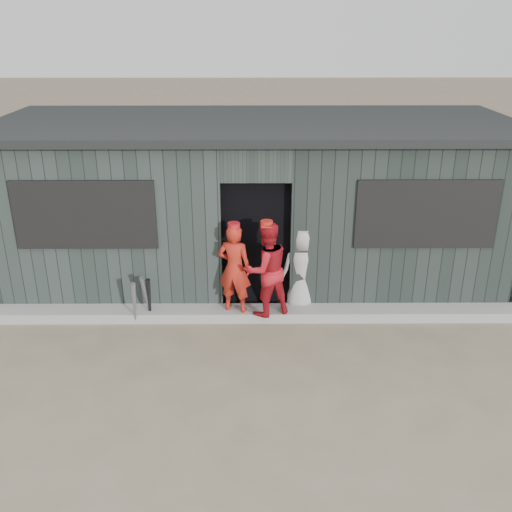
{
  "coord_description": "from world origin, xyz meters",
  "views": [
    {
      "loc": [
        -0.04,
        -5.61,
        4.07
      ],
      "look_at": [
        0.0,
        1.8,
        1.0
      ],
      "focal_mm": 40.0,
      "sensor_mm": 36.0,
      "label": 1
    }
  ],
  "objects_px": {
    "bat_left": "(134,304)",
    "bat_mid": "(147,298)",
    "player_grey_back": "(301,269)",
    "dugout": "(255,201)",
    "bat_right": "(149,299)",
    "player_red_left": "(235,268)",
    "player_red_right": "(266,269)"
  },
  "relations": [
    {
      "from": "bat_left",
      "to": "player_red_right",
      "type": "relative_size",
      "value": 0.51
    },
    {
      "from": "player_red_right",
      "to": "player_grey_back",
      "type": "relative_size",
      "value": 1.05
    },
    {
      "from": "bat_right",
      "to": "player_red_left",
      "type": "height_order",
      "value": "player_red_left"
    },
    {
      "from": "player_grey_back",
      "to": "dugout",
      "type": "distance_m",
      "value": 1.66
    },
    {
      "from": "player_grey_back",
      "to": "dugout",
      "type": "bearing_deg",
      "value": -85.6
    },
    {
      "from": "bat_right",
      "to": "player_grey_back",
      "type": "bearing_deg",
      "value": 9.9
    },
    {
      "from": "bat_left",
      "to": "bat_mid",
      "type": "xyz_separation_m",
      "value": [
        0.15,
        0.14,
        0.02
      ]
    },
    {
      "from": "bat_mid",
      "to": "player_red_left",
      "type": "xyz_separation_m",
      "value": [
        1.27,
        0.06,
        0.44
      ]
    },
    {
      "from": "player_red_left",
      "to": "player_red_right",
      "type": "height_order",
      "value": "player_red_right"
    },
    {
      "from": "player_grey_back",
      "to": "player_red_left",
      "type": "bearing_deg",
      "value": -3.43
    },
    {
      "from": "player_red_right",
      "to": "dugout",
      "type": "relative_size",
      "value": 0.17
    },
    {
      "from": "bat_left",
      "to": "player_grey_back",
      "type": "xyz_separation_m",
      "value": [
        2.4,
        0.52,
        0.31
      ]
    },
    {
      "from": "bat_left",
      "to": "player_red_right",
      "type": "distance_m",
      "value": 1.94
    },
    {
      "from": "bat_left",
      "to": "bat_mid",
      "type": "relative_size",
      "value": 0.94
    },
    {
      "from": "bat_left",
      "to": "bat_mid",
      "type": "height_order",
      "value": "bat_mid"
    },
    {
      "from": "bat_right",
      "to": "dugout",
      "type": "xyz_separation_m",
      "value": [
        1.54,
        1.77,
        0.94
      ]
    },
    {
      "from": "bat_left",
      "to": "bat_right",
      "type": "xyz_separation_m",
      "value": [
        0.19,
        0.13,
        -0.0
      ]
    },
    {
      "from": "bat_mid",
      "to": "bat_right",
      "type": "distance_m",
      "value": 0.04
    },
    {
      "from": "bat_mid",
      "to": "player_red_left",
      "type": "distance_m",
      "value": 1.35
    },
    {
      "from": "player_red_left",
      "to": "dugout",
      "type": "xyz_separation_m",
      "value": [
        0.31,
        1.7,
        0.48
      ]
    },
    {
      "from": "bat_right",
      "to": "dugout",
      "type": "distance_m",
      "value": 2.52
    },
    {
      "from": "player_red_right",
      "to": "dugout",
      "type": "bearing_deg",
      "value": -109.56
    },
    {
      "from": "bat_left",
      "to": "player_red_right",
      "type": "height_order",
      "value": "player_red_right"
    },
    {
      "from": "bat_left",
      "to": "bat_mid",
      "type": "distance_m",
      "value": 0.21
    },
    {
      "from": "dugout",
      "to": "player_red_right",
      "type": "bearing_deg",
      "value": -85.43
    },
    {
      "from": "bat_mid",
      "to": "player_red_right",
      "type": "distance_m",
      "value": 1.78
    },
    {
      "from": "bat_mid",
      "to": "bat_right",
      "type": "relative_size",
      "value": 1.07
    },
    {
      "from": "bat_left",
      "to": "dugout",
      "type": "height_order",
      "value": "dugout"
    },
    {
      "from": "bat_right",
      "to": "bat_mid",
      "type": "bearing_deg",
      "value": 169.34
    },
    {
      "from": "player_red_left",
      "to": "player_grey_back",
      "type": "bearing_deg",
      "value": -146.37
    },
    {
      "from": "player_red_left",
      "to": "bat_mid",
      "type": "bearing_deg",
      "value": 18.09
    },
    {
      "from": "player_red_left",
      "to": "player_grey_back",
      "type": "height_order",
      "value": "player_red_left"
    }
  ]
}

